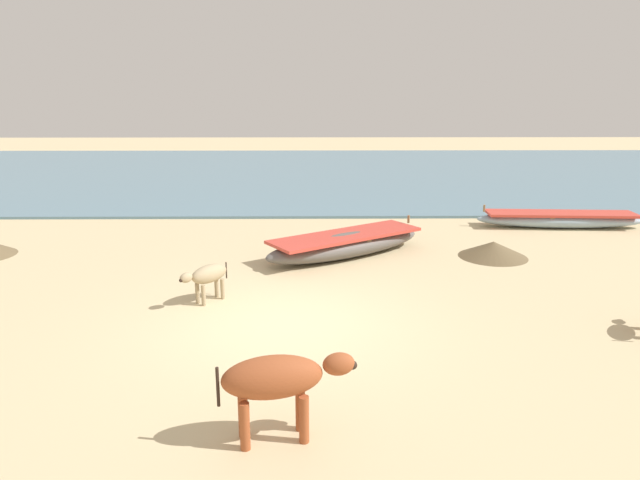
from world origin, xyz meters
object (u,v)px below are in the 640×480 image
(fishing_boat_3, at_px, (560,219))
(fishing_boat_2, at_px, (346,244))
(cow_adult_rust, at_px, (278,380))
(calf_far_dun, at_px, (208,276))

(fishing_boat_3, bearing_deg, fishing_boat_2, 27.98)
(fishing_boat_2, distance_m, fishing_boat_3, 6.91)
(cow_adult_rust, relative_size, calf_far_dun, 1.64)
(fishing_boat_2, xyz_separation_m, fishing_boat_3, (6.29, 2.86, -0.06))
(cow_adult_rust, bearing_deg, fishing_boat_2, 69.98)
(fishing_boat_2, relative_size, cow_adult_rust, 2.72)
(fishing_boat_3, distance_m, calf_far_dun, 10.72)
(cow_adult_rust, xyz_separation_m, calf_far_dun, (-1.55, 4.29, -0.22))
(cow_adult_rust, height_order, calf_far_dun, cow_adult_rust)
(fishing_boat_2, relative_size, calf_far_dun, 4.45)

